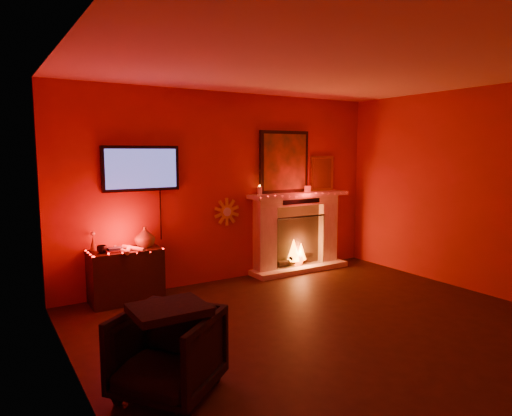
{
  "coord_description": "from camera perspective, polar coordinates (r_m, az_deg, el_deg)",
  "views": [
    {
      "loc": [
        -3.13,
        -3.29,
        1.87
      ],
      "look_at": [
        -0.04,
        1.7,
        1.14
      ],
      "focal_mm": 32.0,
      "sensor_mm": 36.0,
      "label": 1
    }
  ],
  "objects": [
    {
      "name": "tv",
      "position": [
        6.03,
        -14.16,
        4.78
      ],
      "size": [
        1.0,
        0.07,
        1.24
      ],
      "color": "black",
      "rests_on": "room"
    },
    {
      "name": "fireplace",
      "position": [
        7.2,
        5.08,
        -2.07
      ],
      "size": [
        1.72,
        0.4,
        2.18
      ],
      "color": "#F0E2CA",
      "rests_on": "floor"
    },
    {
      "name": "sunburst_clock",
      "position": [
        6.6,
        -3.67,
        -0.48
      ],
      "size": [
        0.4,
        0.03,
        0.4
      ],
      "color": "gold",
      "rests_on": "room"
    },
    {
      "name": "console_table",
      "position": [
        5.95,
        -15.86,
        -7.76
      ],
      "size": [
        0.87,
        0.56,
        0.93
      ],
      "color": "black",
      "rests_on": "floor"
    },
    {
      "name": "armchair",
      "position": [
        3.74,
        -11.0,
        -17.35
      ],
      "size": [
        1.01,
        1.01,
        0.66
      ],
      "primitive_type": "imported",
      "rotation": [
        0.0,
        0.0,
        -0.9
      ],
      "color": "black",
      "rests_on": "floor"
    },
    {
      "name": "room",
      "position": [
        4.57,
        11.71,
        0.43
      ],
      "size": [
        5.0,
        5.0,
        5.0
      ],
      "color": "black",
      "rests_on": "ground"
    }
  ]
}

